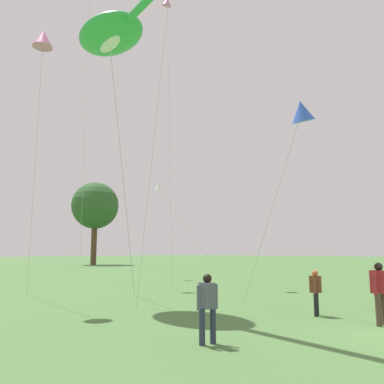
{
  "coord_description": "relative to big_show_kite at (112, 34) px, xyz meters",
  "views": [
    {
      "loc": [
        -10.88,
        -2.43,
        1.95
      ],
      "look_at": [
        0.28,
        7.86,
        4.19
      ],
      "focal_mm": 37.72,
      "sensor_mm": 36.0,
      "label": 1
    }
  ],
  "objects": [
    {
      "name": "big_show_kite",
      "position": [
        0.0,
        0.0,
        0.0
      ],
      "size": [
        3.91,
        8.46,
        11.49
      ],
      "rotation": [
        0.0,
        0.0,
        1.36
      ],
      "color": "green",
      "rests_on": "ground"
    },
    {
      "name": "small_kite_streamer_purple",
      "position": [
        9.02,
        6.16,
        8.49
      ],
      "size": [
        2.39,
        3.15,
        20.09
      ],
      "rotation": [
        0.0,
        0.0,
        3.1
      ],
      "color": "pink",
      "rests_on": "ground"
    },
    {
      "name": "small_kite_tiny_distant",
      "position": [
        11.08,
        9.04,
        -4.2
      ],
      "size": [
        4.61,
        2.86,
        7.19
      ],
      "rotation": [
        0.0,
        0.0,
        -1.53
      ],
      "color": "white",
      "rests_on": "ground"
    },
    {
      "name": "folding_chair",
      "position": [
        4.77,
        -8.65,
        -10.52
      ],
      "size": [
        0.56,
        0.56,
        0.86
      ],
      "rotation": [
        0.0,
        0.0,
        2.96
      ],
      "color": "#4C4C51",
      "rests_on": "ground"
    },
    {
      "name": "tree_shrub_far",
      "position": [
        25.07,
        38.38,
        -2.31
      ],
      "size": [
        7.0,
        7.0,
        12.29
      ],
      "color": "#513823",
      "rests_on": "ground"
    },
    {
      "name": "person_grey_haired_man",
      "position": [
        2.22,
        -9.39,
        -10.08
      ],
      "size": [
        0.59,
        0.45,
        1.65
      ],
      "rotation": [
        0.0,
        0.0,
        1.42
      ],
      "color": "#473828",
      "rests_on": "ground"
    },
    {
      "name": "small_kite_delta_white",
      "position": [
        -2.15,
        1.78,
        -0.47
      ],
      "size": [
        2.0,
        3.69,
        10.98
      ],
      "rotation": [
        0.0,
        0.0,
        -1.07
      ],
      "color": "pink",
      "rests_on": "ground"
    },
    {
      "name": "small_kite_box_yellow",
      "position": [
        2.47,
        -7.21,
        -4.52
      ],
      "size": [
        1.31,
        3.5,
        6.96
      ],
      "rotation": [
        0.0,
        0.0,
        -1.6
      ],
      "color": "blue",
      "rests_on": "ground"
    },
    {
      "name": "person_dark_jacket",
      "position": [
        2.58,
        -7.37,
        -10.24
      ],
      "size": [
        0.47,
        0.4,
        1.38
      ],
      "rotation": [
        0.0,
        0.0,
        1.93
      ],
      "color": "black",
      "rests_on": "ground"
    },
    {
      "name": "person_photographer",
      "position": [
        -2.58,
        -7.4,
        -10.18
      ],
      "size": [
        0.51,
        0.42,
        1.47
      ],
      "rotation": [
        0.0,
        0.0,
        1.29
      ],
      "color": "#282D42",
      "rests_on": "ground"
    }
  ]
}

